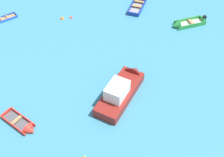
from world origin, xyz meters
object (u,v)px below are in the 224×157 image
object	(u,v)px
rowboat_green_midfield_right	(183,24)
mooring_buoy_central	(62,19)
rowboat_red_back_row_left	(25,127)
motor_launch_maroon_foreground_center	(122,88)
rowboat_deep_blue_cluster_outer	(140,1)
rowboat_blue_outer_right	(0,20)
mooring_buoy_between_boats_right	(71,18)

from	to	relation	value
rowboat_green_midfield_right	mooring_buoy_central	bearing A→B (deg)	177.51
rowboat_red_back_row_left	motor_launch_maroon_foreground_center	bearing A→B (deg)	28.54
rowboat_deep_blue_cluster_outer	rowboat_blue_outer_right	distance (m)	17.35
rowboat_green_midfield_right	mooring_buoy_central	world-z (taller)	rowboat_green_midfield_right
rowboat_deep_blue_cluster_outer	rowboat_blue_outer_right	world-z (taller)	rowboat_deep_blue_cluster_outer
rowboat_green_midfield_right	rowboat_blue_outer_right	distance (m)	21.59
motor_launch_maroon_foreground_center	mooring_buoy_central	world-z (taller)	motor_launch_maroon_foreground_center
rowboat_deep_blue_cluster_outer	motor_launch_maroon_foreground_center	size ratio (longest dim) A/B	0.69
rowboat_red_back_row_left	rowboat_deep_blue_cluster_outer	xyz separation A→B (m)	(9.55, 19.91, 0.06)
rowboat_green_midfield_right	mooring_buoy_central	xyz separation A→B (m)	(-14.31, 0.62, -0.23)
rowboat_deep_blue_cluster_outer	rowboat_blue_outer_right	bearing A→B (deg)	-163.17
rowboat_deep_blue_cluster_outer	mooring_buoy_central	bearing A→B (deg)	-156.00
mooring_buoy_central	mooring_buoy_between_boats_right	bearing A→B (deg)	15.20
rowboat_deep_blue_cluster_outer	motor_launch_maroon_foreground_center	distance (m)	15.73
rowboat_red_back_row_left	rowboat_blue_outer_right	xyz separation A→B (m)	(-7.05, 14.89, -0.04)
rowboat_red_back_row_left	rowboat_blue_outer_right	bearing A→B (deg)	115.35
motor_launch_maroon_foreground_center	mooring_buoy_central	bearing A→B (deg)	123.60
rowboat_green_midfield_right	rowboat_deep_blue_cluster_outer	size ratio (longest dim) A/B	0.89
rowboat_blue_outer_right	mooring_buoy_between_boats_right	distance (m)	8.40
rowboat_deep_blue_cluster_outer	mooring_buoy_between_boats_right	size ratio (longest dim) A/B	13.25
rowboat_red_back_row_left	mooring_buoy_between_boats_right	world-z (taller)	rowboat_red_back_row_left
mooring_buoy_central	rowboat_deep_blue_cluster_outer	bearing A→B (deg)	24.00
motor_launch_maroon_foreground_center	mooring_buoy_central	xyz separation A→B (m)	(-7.63, 11.48, -0.69)
rowboat_blue_outer_right	mooring_buoy_central	bearing A→B (deg)	6.81
rowboat_green_midfield_right	mooring_buoy_between_boats_right	distance (m)	13.30
rowboat_green_midfield_right	rowboat_deep_blue_cluster_outer	world-z (taller)	rowboat_deep_blue_cluster_outer
rowboat_deep_blue_cluster_outer	rowboat_blue_outer_right	size ratio (longest dim) A/B	1.71
rowboat_deep_blue_cluster_outer	mooring_buoy_between_boats_right	distance (m)	9.14
rowboat_green_midfield_right	motor_launch_maroon_foreground_center	world-z (taller)	motor_launch_maroon_foreground_center
rowboat_deep_blue_cluster_outer	rowboat_blue_outer_right	xyz separation A→B (m)	(-16.60, -5.02, -0.09)
rowboat_green_midfield_right	rowboat_blue_outer_right	size ratio (longest dim) A/B	1.53
rowboat_red_back_row_left	mooring_buoy_between_boats_right	distance (m)	16.09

